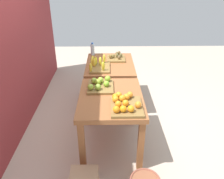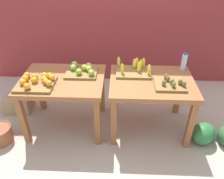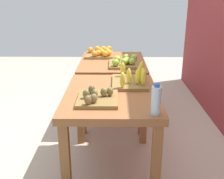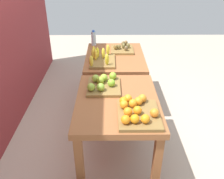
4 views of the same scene
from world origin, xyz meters
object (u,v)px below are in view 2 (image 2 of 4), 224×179
(watermelon_pile, at_px, (214,135))
(banana_crate, at_px, (134,70))
(apple_bin, at_px, (82,71))
(kiwi_bin, at_px, (170,83))
(orange_bin, at_px, (37,82))
(cardboard_produce_box, at_px, (19,103))
(display_table_right, at_px, (151,88))
(display_table_left, at_px, (63,86))
(water_bottle, at_px, (184,62))

(watermelon_pile, bearing_deg, banana_crate, 156.49)
(apple_bin, relative_size, kiwi_bin, 1.10)
(orange_bin, relative_size, watermelon_pile, 0.65)
(watermelon_pile, bearing_deg, apple_bin, 166.48)
(apple_bin, relative_size, cardboard_produce_box, 1.00)
(watermelon_pile, bearing_deg, display_table_right, 161.81)
(watermelon_pile, height_order, cardboard_produce_box, watermelon_pile)
(orange_bin, relative_size, banana_crate, 1.04)
(display_table_left, bearing_deg, cardboard_produce_box, 160.01)
(banana_crate, distance_m, watermelon_pile, 1.32)
(display_table_left, relative_size, display_table_right, 1.00)
(apple_bin, relative_size, water_bottle, 1.75)
(kiwi_bin, xyz_separation_m, water_bottle, (0.24, 0.43, 0.08))
(water_bottle, bearing_deg, apple_bin, -172.50)
(banana_crate, distance_m, water_bottle, 0.67)
(orange_bin, bearing_deg, cardboard_produce_box, 140.86)
(display_table_right, height_order, apple_bin, apple_bin)
(display_table_left, distance_m, banana_crate, 0.93)
(display_table_right, distance_m, watermelon_pile, 1.01)
(apple_bin, distance_m, water_bottle, 1.34)
(water_bottle, relative_size, watermelon_pile, 0.32)
(display_table_right, xyz_separation_m, watermelon_pile, (0.82, -0.27, -0.52))
(display_table_left, height_order, watermelon_pile, display_table_left)
(display_table_left, distance_m, kiwi_bin, 1.33)
(banana_crate, xyz_separation_m, watermelon_pile, (1.04, -0.45, -0.67))
(kiwi_bin, bearing_deg, orange_bin, -178.29)
(display_table_right, xyz_separation_m, orange_bin, (-1.38, -0.16, 0.16))
(banana_crate, height_order, cardboard_produce_box, banana_crate)
(orange_bin, bearing_deg, banana_crate, 16.29)
(apple_bin, distance_m, cardboard_produce_box, 1.27)
(apple_bin, xyz_separation_m, cardboard_produce_box, (-1.06, 0.16, -0.68))
(display_table_right, xyz_separation_m, water_bottle, (0.44, 0.32, 0.22))
(banana_crate, bearing_deg, cardboard_produce_box, 176.11)
(apple_bin, bearing_deg, kiwi_bin, -13.02)
(kiwi_bin, bearing_deg, cardboard_produce_box, 169.16)
(orange_bin, distance_m, banana_crate, 1.21)
(display_table_right, distance_m, cardboard_produce_box, 2.04)
(banana_crate, bearing_deg, display_table_left, -168.56)
(banana_crate, distance_m, kiwi_bin, 0.51)
(orange_bin, height_order, banana_crate, banana_crate)
(banana_crate, bearing_deg, apple_bin, -176.46)
(watermelon_pile, distance_m, cardboard_produce_box, 2.83)
(apple_bin, distance_m, banana_crate, 0.67)
(display_table_right, bearing_deg, orange_bin, -173.49)
(display_table_left, bearing_deg, display_table_right, 0.00)
(water_bottle, xyz_separation_m, cardboard_produce_box, (-2.38, -0.02, -0.75))
(kiwi_bin, bearing_deg, water_bottle, 60.61)
(cardboard_produce_box, bearing_deg, apple_bin, -8.56)
(water_bottle, bearing_deg, banana_crate, -168.53)
(display_table_right, distance_m, apple_bin, 0.91)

